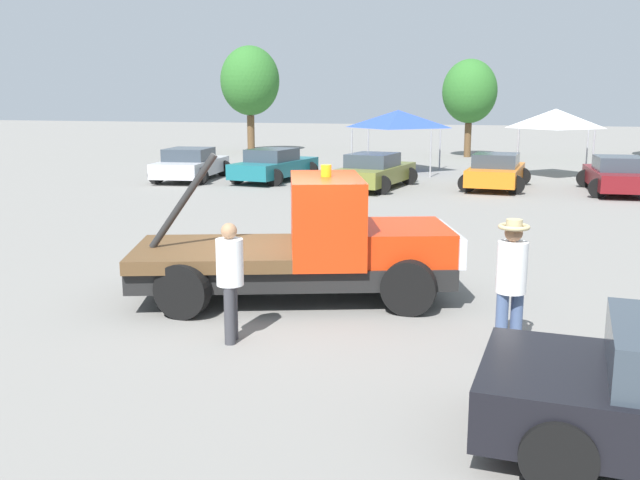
{
  "coord_description": "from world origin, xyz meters",
  "views": [
    {
      "loc": [
        3.71,
        -11.28,
        3.41
      ],
      "look_at": [
        0.5,
        0.0,
        1.05
      ],
      "focal_mm": 40.0,
      "sensor_mm": 36.0,
      "label": 1
    }
  ],
  "objects_px": {
    "parked_car_olive": "(374,171)",
    "parked_car_maroon": "(617,175)",
    "parked_car_silver": "(191,164)",
    "parked_car_teal": "(274,165)",
    "tow_truck": "(311,246)",
    "tree_left": "(470,92)",
    "parked_car_orange": "(496,172)",
    "tree_center": "(250,81)",
    "person_at_hood": "(230,274)",
    "canopy_tent_blue": "(398,119)",
    "canopy_tent_white": "(556,119)",
    "person_near_truck": "(511,276)"
  },
  "relations": [
    {
      "from": "parked_car_olive",
      "to": "person_near_truck",
      "type": "bearing_deg",
      "value": -154.07
    },
    {
      "from": "tree_center",
      "to": "tow_truck",
      "type": "bearing_deg",
      "value": -66.94
    },
    {
      "from": "tow_truck",
      "to": "tree_left",
      "type": "distance_m",
      "value": 30.92
    },
    {
      "from": "canopy_tent_blue",
      "to": "tree_center",
      "type": "relative_size",
      "value": 0.55
    },
    {
      "from": "parked_car_silver",
      "to": "canopy_tent_white",
      "type": "height_order",
      "value": "canopy_tent_white"
    },
    {
      "from": "person_near_truck",
      "to": "tree_center",
      "type": "relative_size",
      "value": 0.28
    },
    {
      "from": "parked_car_teal",
      "to": "tree_left",
      "type": "distance_m",
      "value": 16.21
    },
    {
      "from": "person_near_truck",
      "to": "tree_left",
      "type": "height_order",
      "value": "tree_left"
    },
    {
      "from": "person_near_truck",
      "to": "tree_left",
      "type": "relative_size",
      "value": 0.33
    },
    {
      "from": "parked_car_olive",
      "to": "canopy_tent_blue",
      "type": "bearing_deg",
      "value": 10.29
    },
    {
      "from": "parked_car_silver",
      "to": "parked_car_olive",
      "type": "xyz_separation_m",
      "value": [
        7.94,
        -0.65,
        -0.0
      ]
    },
    {
      "from": "parked_car_maroon",
      "to": "parked_car_olive",
      "type": "bearing_deg",
      "value": 93.14
    },
    {
      "from": "parked_car_silver",
      "to": "canopy_tent_blue",
      "type": "height_order",
      "value": "canopy_tent_blue"
    },
    {
      "from": "parked_car_teal",
      "to": "canopy_tent_white",
      "type": "bearing_deg",
      "value": -58.81
    },
    {
      "from": "tow_truck",
      "to": "person_at_hood",
      "type": "bearing_deg",
      "value": -118.98
    },
    {
      "from": "tow_truck",
      "to": "person_near_truck",
      "type": "height_order",
      "value": "tow_truck"
    },
    {
      "from": "tree_left",
      "to": "tree_center",
      "type": "distance_m",
      "value": 13.45
    },
    {
      "from": "parked_car_olive",
      "to": "canopy_tent_white",
      "type": "distance_m",
      "value": 9.1
    },
    {
      "from": "person_at_hood",
      "to": "parked_car_orange",
      "type": "bearing_deg",
      "value": -111.17
    },
    {
      "from": "tree_left",
      "to": "tree_center",
      "type": "relative_size",
      "value": 0.85
    },
    {
      "from": "person_at_hood",
      "to": "tree_center",
      "type": "distance_m",
      "value": 35.88
    },
    {
      "from": "person_at_hood",
      "to": "tree_center",
      "type": "xyz_separation_m",
      "value": [
        -12.71,
        33.38,
        3.39
      ]
    },
    {
      "from": "parked_car_teal",
      "to": "canopy_tent_white",
      "type": "xyz_separation_m",
      "value": [
        11.11,
        4.66,
        1.85
      ]
    },
    {
      "from": "parked_car_silver",
      "to": "parked_car_olive",
      "type": "distance_m",
      "value": 7.96
    },
    {
      "from": "tow_truck",
      "to": "tree_center",
      "type": "relative_size",
      "value": 0.89
    },
    {
      "from": "person_near_truck",
      "to": "person_at_hood",
      "type": "relative_size",
      "value": 1.08
    },
    {
      "from": "tow_truck",
      "to": "canopy_tent_white",
      "type": "relative_size",
      "value": 1.92
    },
    {
      "from": "parked_car_orange",
      "to": "parked_car_maroon",
      "type": "height_order",
      "value": "same"
    },
    {
      "from": "person_near_truck",
      "to": "parked_car_orange",
      "type": "xyz_separation_m",
      "value": [
        -0.89,
        18.2,
        -0.44
      ]
    },
    {
      "from": "tow_truck",
      "to": "parked_car_maroon",
      "type": "relative_size",
      "value": 1.26
    },
    {
      "from": "tow_truck",
      "to": "canopy_tent_blue",
      "type": "relative_size",
      "value": 1.63
    },
    {
      "from": "person_near_truck",
      "to": "tree_center",
      "type": "xyz_separation_m",
      "value": [
        -16.5,
        32.84,
        3.29
      ]
    },
    {
      "from": "canopy_tent_blue",
      "to": "person_near_truck",
      "type": "bearing_deg",
      "value": -76.62
    },
    {
      "from": "parked_car_silver",
      "to": "parked_car_orange",
      "type": "bearing_deg",
      "value": -94.15
    },
    {
      "from": "parked_car_silver",
      "to": "parked_car_teal",
      "type": "bearing_deg",
      "value": -86.54
    },
    {
      "from": "parked_car_silver",
      "to": "parked_car_orange",
      "type": "height_order",
      "value": "same"
    },
    {
      "from": "person_at_hood",
      "to": "canopy_tent_white",
      "type": "relative_size",
      "value": 0.56
    },
    {
      "from": "person_at_hood",
      "to": "parked_car_orange",
      "type": "relative_size",
      "value": 0.38
    },
    {
      "from": "parked_car_teal",
      "to": "parked_car_olive",
      "type": "distance_m",
      "value": 4.64
    },
    {
      "from": "parked_car_olive",
      "to": "parked_car_maroon",
      "type": "relative_size",
      "value": 1.07
    },
    {
      "from": "parked_car_silver",
      "to": "tree_center",
      "type": "bearing_deg",
      "value": 5.4
    },
    {
      "from": "parked_car_teal",
      "to": "tree_center",
      "type": "xyz_separation_m",
      "value": [
        -6.7,
        14.55,
        3.73
      ]
    },
    {
      "from": "person_near_truck",
      "to": "parked_car_orange",
      "type": "height_order",
      "value": "person_near_truck"
    },
    {
      "from": "parked_car_orange",
      "to": "parked_car_teal",
      "type": "bearing_deg",
      "value": 93.63
    },
    {
      "from": "parked_car_maroon",
      "to": "tree_left",
      "type": "xyz_separation_m",
      "value": [
        -6.42,
        14.67,
        3.07
      ]
    },
    {
      "from": "canopy_tent_white",
      "to": "tree_left",
      "type": "bearing_deg",
      "value": 114.16
    },
    {
      "from": "person_at_hood",
      "to": "parked_car_maroon",
      "type": "xyz_separation_m",
      "value": [
        7.13,
        18.58,
        -0.34
      ]
    },
    {
      "from": "person_at_hood",
      "to": "canopy_tent_blue",
      "type": "relative_size",
      "value": 0.48
    },
    {
      "from": "tow_truck",
      "to": "parked_car_silver",
      "type": "relative_size",
      "value": 1.19
    },
    {
      "from": "canopy_tent_blue",
      "to": "parked_car_olive",
      "type": "bearing_deg",
      "value": -88.24
    }
  ]
}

